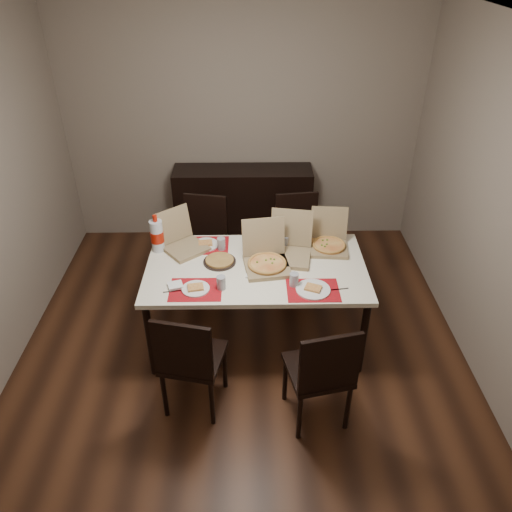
# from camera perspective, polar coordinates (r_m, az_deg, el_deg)

# --- Properties ---
(ground) EXTENTS (3.80, 4.00, 0.02)m
(ground) POSITION_cam_1_polar(r_m,az_deg,el_deg) (4.44, -1.54, -10.52)
(ground) COLOR #452515
(ground) RESTS_ON ground
(room_walls) EXTENTS (3.84, 4.02, 2.62)m
(room_walls) POSITION_cam_1_polar(r_m,az_deg,el_deg) (3.87, -1.89, 13.22)
(room_walls) COLOR gray
(room_walls) RESTS_ON ground
(sideboard) EXTENTS (1.50, 0.40, 0.90)m
(sideboard) POSITION_cam_1_polar(r_m,az_deg,el_deg) (5.63, -1.47, 5.63)
(sideboard) COLOR black
(sideboard) RESTS_ON ground
(dining_table) EXTENTS (1.80, 1.00, 0.75)m
(dining_table) POSITION_cam_1_polar(r_m,az_deg,el_deg) (4.12, 0.00, -1.94)
(dining_table) COLOR white
(dining_table) RESTS_ON ground
(chair_near_left) EXTENTS (0.50, 0.50, 0.93)m
(chair_near_left) POSITION_cam_1_polar(r_m,az_deg,el_deg) (3.64, -7.60, -11.57)
(chair_near_left) COLOR black
(chair_near_left) RESTS_ON ground
(chair_near_right) EXTENTS (0.50, 0.50, 0.93)m
(chair_near_right) POSITION_cam_1_polar(r_m,az_deg,el_deg) (3.55, 7.53, -12.95)
(chair_near_right) COLOR black
(chair_near_right) RESTS_ON ground
(chair_far_left) EXTENTS (0.49, 0.49, 0.93)m
(chair_far_left) POSITION_cam_1_polar(r_m,az_deg,el_deg) (4.93, -5.96, 1.99)
(chair_far_left) COLOR black
(chair_far_left) RESTS_ON ground
(chair_far_right) EXTENTS (0.47, 0.47, 0.93)m
(chair_far_right) POSITION_cam_1_polar(r_m,az_deg,el_deg) (4.96, 4.80, 2.22)
(chair_far_right) COLOR black
(chair_far_right) RESTS_ON ground
(setting_near_left) EXTENTS (0.48, 0.30, 0.11)m
(setting_near_left) POSITION_cam_1_polar(r_m,az_deg,el_deg) (3.84, -6.40, -3.52)
(setting_near_left) COLOR #AE0B15
(setting_near_left) RESTS_ON dining_table
(setting_near_right) EXTENTS (0.48, 0.30, 0.11)m
(setting_near_right) POSITION_cam_1_polar(r_m,az_deg,el_deg) (3.84, 5.98, -3.54)
(setting_near_right) COLOR #AE0B15
(setting_near_right) RESTS_ON dining_table
(setting_far_left) EXTENTS (0.46, 0.30, 0.11)m
(setting_far_left) POSITION_cam_1_polar(r_m,az_deg,el_deg) (4.35, -5.56, 1.36)
(setting_far_left) COLOR #AE0B15
(setting_far_left) RESTS_ON dining_table
(setting_far_right) EXTENTS (0.47, 0.30, 0.11)m
(setting_far_right) POSITION_cam_1_polar(r_m,az_deg,el_deg) (4.38, 5.43, 1.61)
(setting_far_right) COLOR #AE0B15
(setting_far_right) RESTS_ON dining_table
(napkin_loose) EXTENTS (0.13, 0.14, 0.02)m
(napkin_loose) POSITION_cam_1_polar(r_m,az_deg,el_deg) (3.98, -0.28, -2.06)
(napkin_loose) COLOR white
(napkin_loose) RESTS_ON dining_table
(pizza_box_center) EXTENTS (0.41, 0.44, 0.35)m
(pizza_box_center) POSITION_cam_1_polar(r_m,az_deg,el_deg) (4.05, 1.19, -0.51)
(pizza_box_center) COLOR #8A734F
(pizza_box_center) RESTS_ON dining_table
(pizza_box_right) EXTENTS (0.34, 0.38, 0.32)m
(pizza_box_right) POSITION_cam_1_polar(r_m,az_deg,el_deg) (4.34, 8.32, 1.57)
(pizza_box_right) COLOR #8A734F
(pizza_box_right) RESTS_ON dining_table
(pizza_box_left) EXTENTS (0.48, 0.48, 0.32)m
(pizza_box_left) POSITION_cam_1_polar(r_m,az_deg,el_deg) (4.33, -8.40, 1.56)
(pizza_box_left) COLOR #8A734F
(pizza_box_left) RESTS_ON dining_table
(pizza_box_extra) EXTENTS (0.41, 0.44, 0.35)m
(pizza_box_extra) POSITION_cam_1_polar(r_m,az_deg,el_deg) (4.19, 3.85, 0.76)
(pizza_box_extra) COLOR #8A734F
(pizza_box_extra) RESTS_ON dining_table
(faina_plate) EXTENTS (0.27, 0.27, 0.03)m
(faina_plate) POSITION_cam_1_polar(r_m,az_deg,el_deg) (4.13, -4.18, -0.57)
(faina_plate) COLOR black
(faina_plate) RESTS_ON dining_table
(dip_bowl) EXTENTS (0.15, 0.15, 0.03)m
(dip_bowl) POSITION_cam_1_polar(r_m,az_deg,el_deg) (4.20, 1.78, 0.10)
(dip_bowl) COLOR white
(dip_bowl) RESTS_ON dining_table
(soda_bottle) EXTENTS (0.11, 0.11, 0.34)m
(soda_bottle) POSITION_cam_1_polar(r_m,az_deg,el_deg) (4.30, -11.24, 2.28)
(soda_bottle) COLOR silver
(soda_bottle) RESTS_ON dining_table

